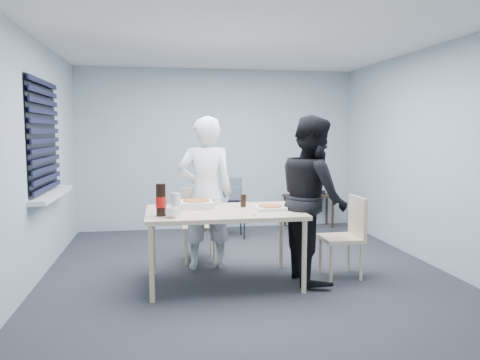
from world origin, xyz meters
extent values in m
plane|color=#2C2C30|center=(0.00, 0.00, 0.00)|extent=(5.00, 5.00, 0.00)
plane|color=white|center=(0.00, 0.00, 2.60)|extent=(5.00, 5.00, 0.00)
plane|color=#A9B6BC|center=(0.00, 2.50, 1.30)|extent=(4.50, 0.00, 4.50)
plane|color=#A9B6BC|center=(0.00, -2.50, 1.30)|extent=(4.50, 0.00, 4.50)
plane|color=#A9B6BC|center=(-2.25, 0.00, 1.30)|extent=(0.00, 5.00, 5.00)
plane|color=#A9B6BC|center=(2.25, 0.00, 1.30)|extent=(0.00, 5.00, 5.00)
plane|color=black|center=(-2.23, 0.40, 1.55)|extent=(0.00, 1.30, 1.30)
cube|color=black|center=(-2.21, 0.40, 1.55)|extent=(0.04, 1.30, 1.25)
cube|color=silver|center=(-2.16, 0.40, 0.89)|extent=(0.18, 1.42, 0.05)
cube|color=beige|center=(-0.30, -0.36, 0.76)|extent=(1.60, 1.01, 0.04)
cylinder|color=beige|center=(-1.04, -0.81, 0.37)|extent=(0.05, 0.05, 0.74)
cylinder|color=beige|center=(-1.04, 0.09, 0.37)|extent=(0.05, 0.05, 0.74)
cylinder|color=beige|center=(0.44, -0.81, 0.37)|extent=(0.05, 0.05, 0.74)
cylinder|color=beige|center=(0.44, 0.09, 0.37)|extent=(0.05, 0.05, 0.74)
cube|color=beige|center=(-0.49, 0.54, 0.43)|extent=(0.42, 0.42, 0.04)
cube|color=beige|center=(-0.49, 0.73, 0.67)|extent=(0.42, 0.04, 0.44)
cylinder|color=beige|center=(-0.66, 0.37, 0.21)|extent=(0.03, 0.03, 0.41)
cylinder|color=beige|center=(-0.66, 0.71, 0.21)|extent=(0.03, 0.03, 0.41)
cylinder|color=beige|center=(-0.32, 0.37, 0.21)|extent=(0.03, 0.03, 0.41)
cylinder|color=beige|center=(-0.32, 0.71, 0.21)|extent=(0.03, 0.03, 0.41)
cube|color=beige|center=(0.99, -0.37, 0.43)|extent=(0.42, 0.42, 0.04)
cube|color=beige|center=(1.18, -0.37, 0.67)|extent=(0.04, 0.42, 0.44)
cylinder|color=beige|center=(0.82, -0.54, 0.21)|extent=(0.03, 0.03, 0.41)
cylinder|color=beige|center=(0.82, -0.20, 0.21)|extent=(0.03, 0.03, 0.41)
cylinder|color=beige|center=(1.16, -0.54, 0.21)|extent=(0.03, 0.03, 0.41)
cylinder|color=beige|center=(1.16, -0.20, 0.21)|extent=(0.03, 0.03, 0.41)
imported|color=silver|center=(-0.43, 0.22, 0.89)|extent=(0.65, 0.42, 1.77)
imported|color=black|center=(0.66, -0.40, 0.89)|extent=(0.47, 0.86, 1.77)
cube|color=black|center=(1.49, 2.28, 0.53)|extent=(0.82, 0.36, 0.04)
cylinder|color=black|center=(1.13, 2.14, 0.25)|extent=(0.04, 0.04, 0.51)
cylinder|color=black|center=(1.13, 2.42, 0.25)|extent=(0.04, 0.04, 0.51)
cylinder|color=black|center=(1.86, 2.14, 0.25)|extent=(0.04, 0.04, 0.51)
cylinder|color=black|center=(1.86, 2.42, 0.25)|extent=(0.04, 0.04, 0.51)
cube|color=black|center=(0.11, 1.71, 0.51)|extent=(0.39, 0.39, 0.04)
cylinder|color=black|center=(-0.04, 1.55, 0.25)|extent=(0.04, 0.04, 0.49)
cylinder|color=black|center=(-0.04, 1.86, 0.25)|extent=(0.04, 0.04, 0.49)
cylinder|color=black|center=(0.27, 1.55, 0.25)|extent=(0.04, 0.04, 0.49)
cylinder|color=black|center=(0.27, 1.86, 0.25)|extent=(0.04, 0.04, 0.49)
cube|color=slate|center=(0.11, 1.71, 0.72)|extent=(0.27, 0.14, 0.38)
cube|color=slate|center=(0.11, 1.61, 0.68)|extent=(0.20, 0.05, 0.18)
cube|color=white|center=(-0.57, -0.15, 0.80)|extent=(0.34, 0.34, 0.04)
cube|color=white|center=(-0.57, -0.15, 0.83)|extent=(0.34, 0.34, 0.04)
cylinder|color=#CC7F38|center=(-0.57, -0.15, 0.86)|extent=(0.29, 0.29, 0.01)
cube|color=white|center=(0.19, -0.39, 0.80)|extent=(0.30, 0.30, 0.03)
cylinder|color=#CC7F38|center=(0.19, -0.39, 0.82)|extent=(0.26, 0.26, 0.01)
imported|color=white|center=(-0.85, -0.69, 0.83)|extent=(0.17, 0.17, 0.10)
imported|color=white|center=(-0.34, -0.01, 0.83)|extent=(0.10, 0.10, 0.09)
cylinder|color=black|center=(-0.06, -0.18, 0.85)|extent=(0.08, 0.08, 0.14)
cylinder|color=black|center=(-0.95, -0.58, 0.94)|extent=(0.10, 0.10, 0.32)
cylinder|color=red|center=(-0.95, -0.58, 0.92)|extent=(0.10, 0.10, 0.11)
cylinder|color=silver|center=(-0.80, -0.52, 0.89)|extent=(0.12, 0.12, 0.21)
torus|color=red|center=(-0.05, -0.68, 0.78)|extent=(0.06, 0.06, 0.00)
cube|color=white|center=(1.34, 2.25, 0.55)|extent=(0.29, 0.36, 0.01)
cube|color=black|center=(1.71, 2.33, 0.57)|extent=(0.14, 0.11, 0.06)
camera|label=1|loc=(-0.95, -5.14, 1.60)|focal=35.00mm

